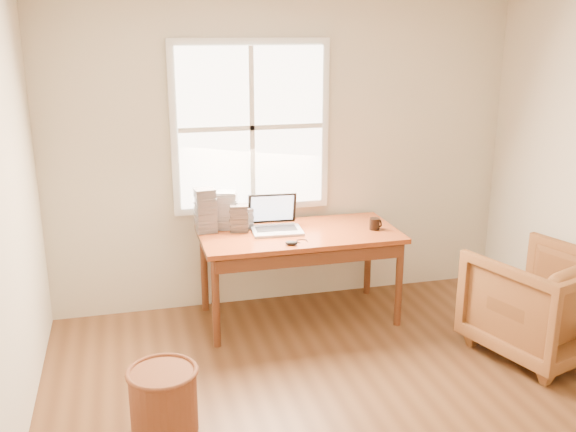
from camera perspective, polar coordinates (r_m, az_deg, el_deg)
name	(u,v)px	position (r m, az deg, el deg)	size (l,w,h in m)	color
room_shell	(376,222)	(3.52, 7.82, -0.51)	(4.04, 4.54, 2.64)	brown
desk	(299,234)	(5.19, 1.01, -1.63)	(1.60, 0.80, 0.04)	brown
armchair	(539,302)	(5.10, 21.40, -7.17)	(0.84, 0.87, 0.79)	brown
wicker_stool	(164,402)	(4.03, -10.99, -15.89)	(0.40, 0.40, 0.40)	brown
laptop	(277,214)	(5.13, -0.99, 0.22)	(0.42, 0.44, 0.31)	#A3A5AA
mouse	(291,243)	(4.87, 0.31, -2.41)	(0.10, 0.06, 0.03)	black
coffee_mug	(375,224)	(5.28, 7.70, -0.70)	(0.08, 0.08, 0.09)	black
cd_stack_a	(227,210)	(5.25, -5.44, 0.54)	(0.16, 0.14, 0.31)	silver
cd_stack_b	(239,218)	(5.19, -4.37, -0.15)	(0.14, 0.13, 0.22)	#26262B
cd_stack_c	(206,211)	(5.18, -7.33, 0.48)	(0.16, 0.14, 0.36)	#9797A3
cd_stack_d	(244,218)	(5.28, -3.90, -0.19)	(0.13, 0.11, 0.17)	silver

